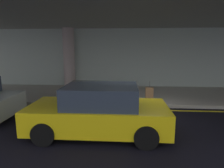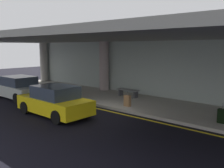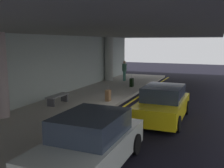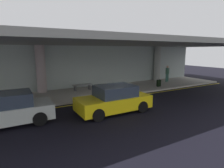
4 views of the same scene
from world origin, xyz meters
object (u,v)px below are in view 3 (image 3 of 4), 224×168
at_px(car_yellow_taxi, 163,104).
at_px(traveler_with_luggage, 124,69).
at_px(suitcase_upright_primary, 132,82).
at_px(car_silver, 90,143).
at_px(bench_metal, 58,97).
at_px(support_column_center, 109,59).
at_px(suitcase_upright_secondary, 108,95).

xyz_separation_m(car_yellow_taxi, traveler_with_luggage, (9.49, 5.21, 0.40)).
height_order(car_yellow_taxi, suitcase_upright_primary, car_yellow_taxi).
bearing_deg(suitcase_upright_primary, car_silver, 168.60).
xyz_separation_m(traveler_with_luggage, bench_metal, (-9.23, 0.40, -0.61)).
relative_size(support_column_center, suitcase_upright_secondary, 4.06).
distance_m(support_column_center, car_silver, 15.57).
xyz_separation_m(support_column_center, suitcase_upright_primary, (-2.36, -2.81, -1.51)).
relative_size(suitcase_upright_primary, suitcase_upright_secondary, 1.00).
relative_size(support_column_center, suitcase_upright_primary, 4.06).
height_order(support_column_center, bench_metal, support_column_center).
xyz_separation_m(car_yellow_taxi, suitcase_upright_secondary, (1.91, 3.43, -0.25)).
height_order(car_silver, suitcase_upright_primary, car_silver).
xyz_separation_m(suitcase_upright_secondary, bench_metal, (-1.66, 2.18, 0.04)).
bearing_deg(bench_metal, support_column_center, 5.69).
bearing_deg(car_silver, car_yellow_taxi, 171.54).
bearing_deg(suitcase_upright_secondary, car_yellow_taxi, -101.83).
bearing_deg(car_silver, support_column_center, -157.61).
height_order(suitcase_upright_secondary, bench_metal, suitcase_upright_secondary).
bearing_deg(car_silver, bench_metal, -138.06).
distance_m(car_yellow_taxi, bench_metal, 5.62).
relative_size(car_yellow_taxi, traveler_with_luggage, 2.44).
height_order(support_column_center, suitcase_upright_primary, support_column_center).
bearing_deg(support_column_center, suitcase_upright_primary, -130.07).
relative_size(car_yellow_taxi, bench_metal, 2.56).
xyz_separation_m(car_yellow_taxi, car_silver, (-5.23, 0.89, 0.00)).
bearing_deg(support_column_center, bench_metal, -174.31).
distance_m(car_silver, bench_metal, 7.24).
xyz_separation_m(car_silver, traveler_with_luggage, (14.71, 4.32, 0.40)).
height_order(traveler_with_luggage, suitcase_upright_primary, traveler_with_luggage).
relative_size(traveler_with_luggage, suitcase_upright_secondary, 1.87).
distance_m(car_yellow_taxi, car_silver, 5.30).
xyz_separation_m(car_silver, suitcase_upright_secondary, (7.14, 2.55, -0.25)).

